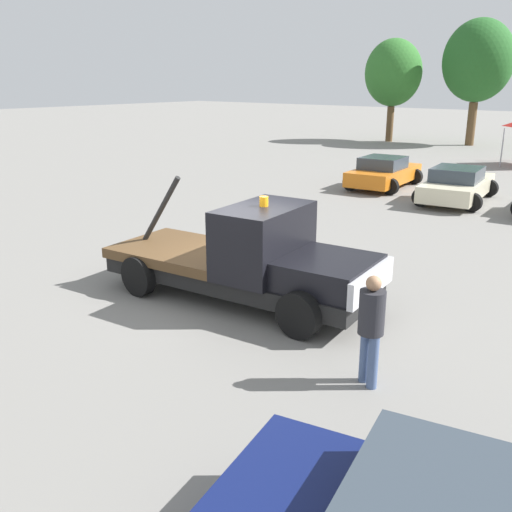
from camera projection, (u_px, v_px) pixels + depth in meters
The scene contains 7 objects.
ground_plane at pixel (238, 298), 12.32m from camera, with size 160.00×160.00×0.00m, color gray.
tow_truck at pixel (252, 261), 11.86m from camera, with size 6.19×2.76×2.51m.
person_near_truck at pixel (371, 323), 8.54m from camera, with size 0.40×0.40×1.78m.
parked_car_orange at pixel (384, 172), 24.62m from camera, with size 2.71×4.53×1.34m.
parked_car_cream at pixel (457, 185), 21.77m from camera, with size 2.90×4.93×1.34m.
tree_left at pixel (478, 61), 38.69m from camera, with size 4.72×4.72×8.43m.
tree_center at pixel (393, 73), 41.39m from camera, with size 4.09×4.09×7.31m.
Camera 1 is at (7.54, -8.67, 4.54)m, focal length 40.00 mm.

